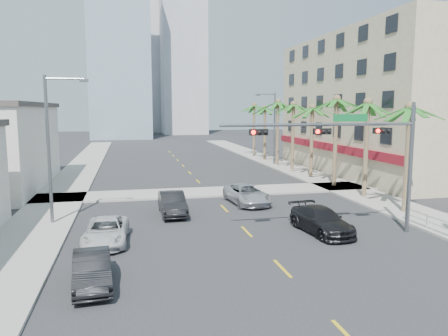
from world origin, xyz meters
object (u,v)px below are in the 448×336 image
(car_lane_center, at_px, (247,194))
(car_lane_right, at_px, (321,220))
(car_parked_mid, at_px, (92,270))
(traffic_signal_mast, at_px, (360,145))
(car_lane_left, at_px, (172,204))
(car_parked_far, at_px, (106,231))

(car_lane_center, height_order, car_lane_right, car_lane_center)
(car_parked_mid, xyz_separation_m, car_lane_center, (10.08, 13.40, 0.04))
(traffic_signal_mast, distance_m, car_lane_center, 10.90)
(car_lane_center, bearing_deg, car_lane_left, -164.79)
(car_parked_far, bearing_deg, traffic_signal_mast, -3.27)
(traffic_signal_mast, xyz_separation_m, car_parked_mid, (-13.87, -4.15, -4.38))
(car_parked_far, relative_size, car_lane_left, 1.03)
(car_lane_right, bearing_deg, traffic_signal_mast, -35.70)
(car_parked_mid, xyz_separation_m, car_lane_left, (4.31, 11.24, 0.07))
(traffic_signal_mast, relative_size, car_lane_center, 2.13)
(car_parked_mid, relative_size, car_lane_left, 0.90)
(car_lane_center, distance_m, car_lane_right, 8.58)
(car_parked_far, distance_m, car_lane_left, 6.89)
(traffic_signal_mast, bearing_deg, car_lane_right, 150.93)
(traffic_signal_mast, xyz_separation_m, car_lane_left, (-9.56, 7.09, -4.31))
(traffic_signal_mast, relative_size, car_parked_mid, 2.69)
(car_parked_far, height_order, car_lane_center, car_lane_center)
(car_parked_mid, bearing_deg, car_lane_center, 48.20)
(traffic_signal_mast, height_order, car_lane_right, traffic_signal_mast)
(traffic_signal_mast, relative_size, car_lane_left, 2.43)
(traffic_signal_mast, distance_m, car_parked_mid, 15.12)
(car_lane_left, height_order, car_lane_right, car_lane_left)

